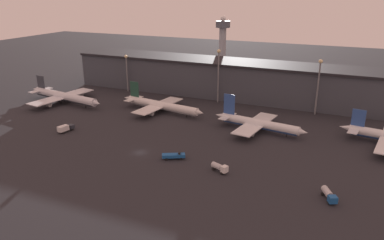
{
  "coord_description": "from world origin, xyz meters",
  "views": [
    {
      "loc": [
        64.8,
        -102.11,
        54.18
      ],
      "look_at": [
        9.7,
        23.19,
        6.0
      ],
      "focal_mm": 35.0,
      "sensor_mm": 36.0,
      "label": 1
    }
  ],
  "objects_px": {
    "airplane_0": "(64,97)",
    "service_vehicle_4": "(220,167)",
    "airplane_1": "(161,105)",
    "service_vehicle_0": "(65,128)",
    "service_vehicle_2": "(174,156)",
    "service_vehicle_3": "(329,195)",
    "control_tower": "(223,42)",
    "airplane_2": "(258,124)"
  },
  "relations": [
    {
      "from": "service_vehicle_2",
      "to": "control_tower",
      "type": "bearing_deg",
      "value": 74.53
    },
    {
      "from": "airplane_1",
      "to": "service_vehicle_0",
      "type": "bearing_deg",
      "value": -112.44
    },
    {
      "from": "service_vehicle_0",
      "to": "service_vehicle_4",
      "type": "height_order",
      "value": "service_vehicle_0"
    },
    {
      "from": "service_vehicle_0",
      "to": "airplane_0",
      "type": "bearing_deg",
      "value": 55.44
    },
    {
      "from": "airplane_1",
      "to": "service_vehicle_0",
      "type": "xyz_separation_m",
      "value": [
        -22.88,
        -38.06,
        -1.55
      ]
    },
    {
      "from": "control_tower",
      "to": "airplane_1",
      "type": "bearing_deg",
      "value": -90.34
    },
    {
      "from": "airplane_2",
      "to": "service_vehicle_4",
      "type": "distance_m",
      "value": 39.82
    },
    {
      "from": "service_vehicle_3",
      "to": "airplane_1",
      "type": "bearing_deg",
      "value": -148.95
    },
    {
      "from": "service_vehicle_4",
      "to": "airplane_1",
      "type": "bearing_deg",
      "value": 158.24
    },
    {
      "from": "airplane_1",
      "to": "airplane_2",
      "type": "relative_size",
      "value": 1.15
    },
    {
      "from": "airplane_1",
      "to": "service_vehicle_4",
      "type": "height_order",
      "value": "airplane_1"
    },
    {
      "from": "airplane_2",
      "to": "control_tower",
      "type": "xyz_separation_m",
      "value": [
        -46.88,
        89.29,
        19.03
      ]
    },
    {
      "from": "airplane_0",
      "to": "service_vehicle_0",
      "type": "height_order",
      "value": "airplane_0"
    },
    {
      "from": "airplane_0",
      "to": "control_tower",
      "type": "xyz_separation_m",
      "value": [
        51.38,
        90.04,
        18.77
      ]
    },
    {
      "from": "service_vehicle_3",
      "to": "service_vehicle_2",
      "type": "bearing_deg",
      "value": -123.55
    },
    {
      "from": "service_vehicle_0",
      "to": "service_vehicle_3",
      "type": "xyz_separation_m",
      "value": [
        100.88,
        -11.51,
        -0.02
      ]
    },
    {
      "from": "airplane_1",
      "to": "service_vehicle_3",
      "type": "height_order",
      "value": "airplane_1"
    },
    {
      "from": "airplane_1",
      "to": "control_tower",
      "type": "distance_m",
      "value": 85.17
    },
    {
      "from": "service_vehicle_3",
      "to": "service_vehicle_4",
      "type": "xyz_separation_m",
      "value": [
        -32.62,
        3.56,
        0.0
      ]
    },
    {
      "from": "airplane_1",
      "to": "control_tower",
      "type": "bearing_deg",
      "value": 98.22
    },
    {
      "from": "airplane_1",
      "to": "service_vehicle_2",
      "type": "bearing_deg",
      "value": -48.47
    },
    {
      "from": "service_vehicle_2",
      "to": "service_vehicle_4",
      "type": "relative_size",
      "value": 1.3
    },
    {
      "from": "airplane_0",
      "to": "service_vehicle_3",
      "type": "xyz_separation_m",
      "value": [
        128.9,
        -42.54,
        -1.84
      ]
    },
    {
      "from": "airplane_0",
      "to": "service_vehicle_2",
      "type": "xyz_separation_m",
      "value": [
        79.05,
        -36.38,
        -2.16
      ]
    },
    {
      "from": "airplane_0",
      "to": "airplane_1",
      "type": "height_order",
      "value": "airplane_1"
    },
    {
      "from": "airplane_1",
      "to": "service_vehicle_4",
      "type": "relative_size",
      "value": 7.47
    },
    {
      "from": "airplane_0",
      "to": "airplane_2",
      "type": "xyz_separation_m",
      "value": [
        98.26,
        0.75,
        -0.26
      ]
    },
    {
      "from": "airplane_1",
      "to": "service_vehicle_3",
      "type": "xyz_separation_m",
      "value": [
        78.01,
        -49.57,
        -1.57
      ]
    },
    {
      "from": "airplane_0",
      "to": "service_vehicle_0",
      "type": "relative_size",
      "value": 6.96
    },
    {
      "from": "service_vehicle_2",
      "to": "airplane_0",
      "type": "bearing_deg",
      "value": 127.47
    },
    {
      "from": "service_vehicle_3",
      "to": "service_vehicle_4",
      "type": "bearing_deg",
      "value": -122.74
    },
    {
      "from": "airplane_0",
      "to": "service_vehicle_2",
      "type": "relative_size",
      "value": 6.26
    },
    {
      "from": "service_vehicle_4",
      "to": "airplane_0",
      "type": "bearing_deg",
      "value": -178.41
    },
    {
      "from": "airplane_1",
      "to": "service_vehicle_4",
      "type": "xyz_separation_m",
      "value": [
        45.39,
        -46.01,
        -1.57
      ]
    },
    {
      "from": "airplane_1",
      "to": "service_vehicle_0",
      "type": "height_order",
      "value": "airplane_1"
    },
    {
      "from": "airplane_0",
      "to": "service_vehicle_4",
      "type": "height_order",
      "value": "airplane_0"
    },
    {
      "from": "airplane_2",
      "to": "service_vehicle_0",
      "type": "height_order",
      "value": "airplane_2"
    },
    {
      "from": "service_vehicle_4",
      "to": "airplane_2",
      "type": "bearing_deg",
      "value": 110.77
    },
    {
      "from": "service_vehicle_3",
      "to": "control_tower",
      "type": "distance_m",
      "value": 154.96
    },
    {
      "from": "airplane_0",
      "to": "airplane_1",
      "type": "xyz_separation_m",
      "value": [
        50.89,
        7.03,
        -0.26
      ]
    },
    {
      "from": "service_vehicle_2",
      "to": "service_vehicle_4",
      "type": "height_order",
      "value": "service_vehicle_4"
    },
    {
      "from": "service_vehicle_0",
      "to": "service_vehicle_2",
      "type": "distance_m",
      "value": 51.31
    }
  ]
}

